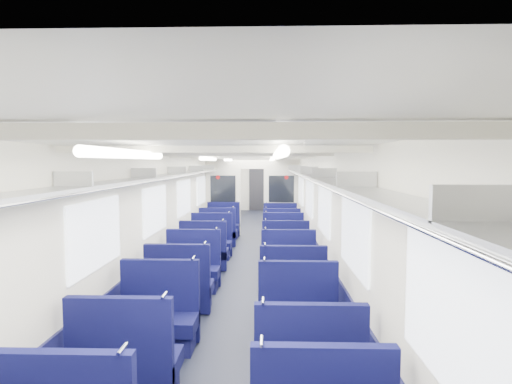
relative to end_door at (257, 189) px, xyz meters
The scene contains 29 objects.
floor 9.00m from the end_door, 90.00° to the right, with size 2.80×18.00×0.01m, color black.
ceiling 9.04m from the end_door, 90.00° to the right, with size 2.80×18.00×0.01m, color white.
wall_left 9.05m from the end_door, 98.90° to the right, with size 0.02×18.00×2.35m, color silver.
dado_left 9.07m from the end_door, 98.81° to the right, with size 0.03×17.90×0.70m, color #11123A.
wall_right 9.05m from the end_door, 81.10° to the right, with size 0.02×18.00×2.35m, color silver.
dado_right 9.07m from the end_door, 81.19° to the right, with size 0.03×17.90×0.70m, color #11123A.
wall_far 0.19m from the end_door, 90.00° to the left, with size 2.80×0.02×2.35m, color silver.
luggage_rack_left 9.07m from the end_door, 97.73° to the right, with size 0.36×17.40×0.18m.
luggage_rack_right 9.07m from the end_door, 82.27° to the right, with size 0.36×17.40×0.18m.
windows 9.41m from the end_door, 90.00° to the right, with size 2.78×15.60×0.75m.
ceiling_fittings 9.29m from the end_door, 90.00° to the right, with size 2.70×16.06×0.11m.
end_door is the anchor object (origin of this frame).
bulkhead 6.28m from the end_door, 90.00° to the right, with size 2.80×0.10×2.35m.
seat_4 14.91m from the end_door, 93.19° to the right, with size 0.95×0.52×1.06m.
seat_5 15.02m from the end_door, 86.83° to the right, with size 0.95×0.52×1.06m.
seat_6 13.81m from the end_door, 93.45° to the right, with size 0.95×0.52×1.06m.
seat_7 13.84m from the end_door, 86.56° to the right, with size 0.95×0.52×1.06m.
seat_8 12.64m from the end_door, 93.77° to the right, with size 0.95×0.52×1.06m.
seat_9 12.70m from the end_door, 86.25° to the right, with size 0.95×0.52×1.06m.
seat_10 11.62m from the end_door, 94.10° to the right, with size 0.95×0.52×1.06m.
seat_11 11.61m from the end_door, 85.89° to the right, with size 0.95×0.52×1.06m.
seat_12 10.34m from the end_door, 94.61° to the right, with size 0.95×0.52×1.06m.
seat_13 10.26m from the end_door, 85.35° to the right, with size 0.95×0.52×1.06m.
seat_14 9.34m from the end_door, 95.11° to the right, with size 0.95×0.52×1.06m.
seat_15 9.23m from the end_door, 84.83° to the right, with size 0.95×0.52×1.06m.
seat_16 8.05m from the end_door, 95.94° to the right, with size 0.95×0.52×1.06m.
seat_17 8.14m from the end_door, 84.13° to the right, with size 0.95×0.52×1.06m.
seat_18 6.85m from the end_door, 97.00° to the right, with size 0.95×0.52×1.06m.
seat_19 7.06m from the end_door, 83.22° to the right, with size 0.95×0.52×1.06m.
Camera 1 is at (0.47, -9.46, 2.20)m, focal length 28.42 mm.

